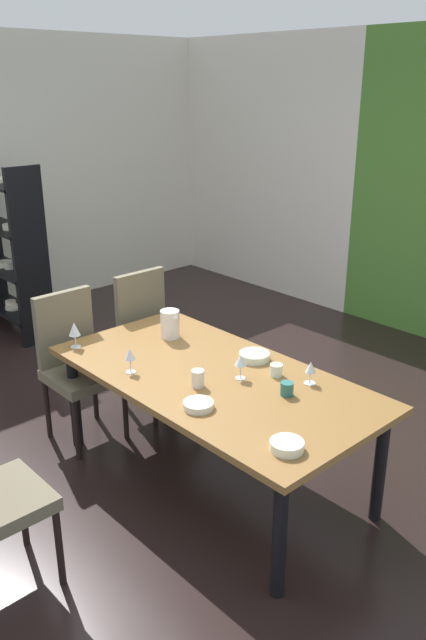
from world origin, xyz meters
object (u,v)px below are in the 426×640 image
Objects in this scene: wine_glass_near_shelf at (311,368)px; pitcher_east at (170,324)px; serving_bowl_center at (198,405)px; wine_glass_front at (74,330)px; cup_left at (287,389)px; display_shelf at (7,249)px; chair_left_near at (76,359)px; cup_near_window at (198,378)px; serving_bowl_rear at (287,446)px; cup_right at (276,370)px; serving_bowl_south at (254,356)px; chair_left_far at (151,335)px; wine_glass_west at (130,355)px; dining_table at (213,385)px; wine_glass_north at (241,361)px.

wine_glass_near_shelf is 0.70× the size of pitcher_east.
wine_glass_front is at bearing -177.36° from serving_bowl_center.
wine_glass_near_shelf is at bearing 90.77° from cup_left.
chair_left_near is at bearing -14.64° from display_shelf.
cup_near_window is at bearing -27.07° from pitcher_east.
serving_bowl_rear is at bearing 3.12° from wine_glass_front.
wine_glass_front is 0.62m from pitcher_east.
wine_glass_near_shelf is 0.69m from serving_bowl_center.
cup_right is (0.02, 0.59, 0.02)m from serving_bowl_center.
cup_right is (0.24, -0.07, 0.01)m from serving_bowl_south.
cup_left is at bearing -1.86° from display_shelf.
wine_glass_west is at bearing 45.74° from chair_left_far.
serving_bowl_south is at bearing 60.93° from wine_glass_west.
serving_bowl_rear is at bearing -19.22° from dining_table.
chair_left_far is 6.78× the size of wine_glass_west.
wine_glass_west is at bearing -179.05° from serving_bowl_center.
pitcher_east is (-0.75, 0.09, -0.01)m from wine_glass_north.
cup_left is at bearing 20.42° from wine_glass_front.
wine_glass_front is 2.25× the size of cup_left.
dining_table is 13.66× the size of wine_glass_north.
wine_glass_near_shelf is 1.07m from pitcher_east.
wine_glass_north is at bearing 78.52° from chair_left_far.
pitcher_east reaches higher than cup_near_window.
chair_left_near is 6.21× the size of serving_bowl_center.
wine_glass_front is at bearing -150.98° from cup_right.
pitcher_east is (-0.66, 0.34, 0.05)m from cup_near_window.
serving_bowl_rear is 1.64× the size of cup_near_window.
display_shelf reaches higher than wine_glass_near_shelf.
pitcher_east is at bearing 173.06° from wine_glass_north.
display_shelf is at bearing 175.62° from dining_table.
wine_glass_west is (-0.80, -0.66, 0.02)m from wine_glass_near_shelf.
chair_left_near reaches higher than serving_bowl_center.
chair_left_near reaches higher than serving_bowl_south.
chair_left_near is 0.62× the size of display_shelf.
serving_bowl_center is at bearing 62.96° from chair_left_far.
chair_left_near reaches higher than dining_table.
chair_left_far reaches higher than cup_right.
serving_bowl_center is (0.22, -0.65, -0.00)m from serving_bowl_south.
display_shelf is 3.18m from serving_bowl_south.
chair_left_far is (-0.00, 0.63, 0.00)m from chair_left_near.
chair_left_near is 5.29× the size of pitcher_east.
wine_glass_front is at bearing -156.13° from wine_glass_north.
wine_glass_front reaches higher than wine_glass_west.
pitcher_east is at bearing 152.93° from cup_near_window.
wine_glass_west is at bearing -156.85° from cup_near_window.
serving_bowl_rear is (3.97, -0.53, -0.08)m from display_shelf.
cup_left is (0.41, 0.29, -0.01)m from cup_near_window.
cup_right is at bearing 44.87° from dining_table.
display_shelf is at bearing 172.44° from serving_bowl_rear.
wine_glass_near_shelf is at bearing 1.32° from display_shelf.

